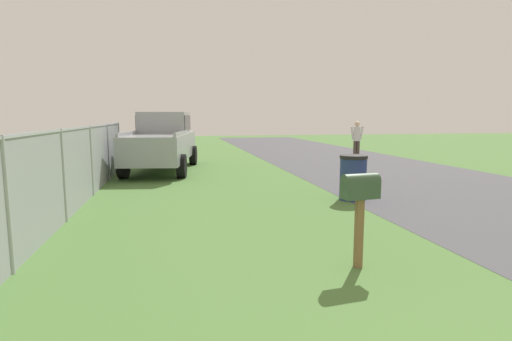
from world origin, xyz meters
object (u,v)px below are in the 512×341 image
object	(u,v)px
mailbox	(360,193)
pickup_truck	(163,140)
trash_bin	(353,177)
pedestrian	(357,138)

from	to	relation	value
mailbox	pickup_truck	size ratio (longest dim) A/B	0.22
trash_bin	pedestrian	xyz separation A→B (m)	(7.92, -3.86, 0.47)
mailbox	pickup_truck	bearing A→B (deg)	8.29
pickup_truck	trash_bin	world-z (taller)	pickup_truck
mailbox	pedestrian	size ratio (longest dim) A/B	0.71
trash_bin	mailbox	bearing A→B (deg)	155.92
mailbox	pedestrian	xyz separation A→B (m)	(11.87, -5.63, 0.03)
trash_bin	pedestrian	bearing A→B (deg)	-26.01
pickup_truck	trash_bin	bearing A→B (deg)	-136.08
mailbox	trash_bin	world-z (taller)	mailbox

